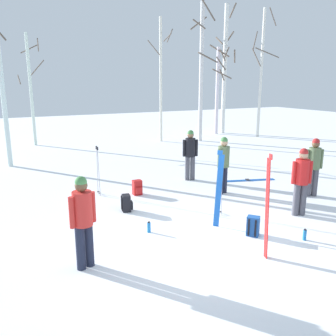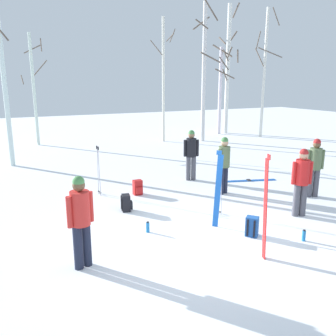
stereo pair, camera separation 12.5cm
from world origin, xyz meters
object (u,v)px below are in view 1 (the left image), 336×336
(backpack_1, at_px, (137,188))
(birch_tree_1, at_px, (31,88))
(ski_pair_planted_1, at_px, (219,190))
(birch_tree_2, at_px, (161,79))
(ski_pair_lying_0, at_px, (249,180))
(backpack_0, at_px, (127,203))
(water_bottle_1, at_px, (305,235))
(birch_tree_3, at_px, (201,71))
(birch_tree_6, at_px, (261,72))
(backpack_2, at_px, (253,226))
(person_3, at_px, (314,163))
(ski_pair_planted_0, at_px, (267,207))
(ski_poles_0, at_px, (220,184))
(ski_poles_1, at_px, (98,169))
(person_1, at_px, (83,217))
(water_bottle_0, at_px, (149,227))
(person_0, at_px, (302,178))
(birch_tree_4, at_px, (218,89))
(birch_tree_5, at_px, (225,68))
(person_2, at_px, (190,152))

(backpack_1, relative_size, birch_tree_1, 0.08)
(ski_pair_planted_1, xyz_separation_m, birch_tree_2, (4.06, 11.48, 2.50))
(ski_pair_planted_1, xyz_separation_m, ski_pair_lying_0, (3.20, 2.80, -0.89))
(backpack_0, xyz_separation_m, water_bottle_1, (2.77, -3.35, -0.10))
(birch_tree_3, relative_size, birch_tree_6, 1.01)
(backpack_2, height_order, birch_tree_2, birch_tree_2)
(birch_tree_3, bearing_deg, backpack_2, -116.50)
(ski_pair_planted_1, bearing_deg, person_3, 9.94)
(ski_pair_planted_0, relative_size, water_bottle_1, 8.07)
(ski_poles_0, height_order, ski_poles_1, ski_poles_1)
(ski_pair_planted_1, distance_m, birch_tree_6, 14.73)
(ski_poles_1, height_order, birch_tree_6, birch_tree_6)
(ski_poles_1, height_order, water_bottle_1, ski_poles_1)
(person_1, xyz_separation_m, backpack_2, (3.62, -0.28, -0.77))
(person_1, height_order, backpack_1, person_1)
(backpack_1, bearing_deg, birch_tree_1, 98.99)
(ski_poles_0, xyz_separation_m, birch_tree_3, (5.58, 9.97, 3.06))
(person_3, distance_m, ski_pair_lying_0, 2.42)
(ski_poles_1, xyz_separation_m, birch_tree_3, (7.89, 7.06, 3.05))
(water_bottle_1, bearing_deg, birch_tree_1, 103.77)
(water_bottle_0, bearing_deg, person_0, -10.76)
(birch_tree_2, relative_size, birch_tree_3, 0.88)
(ski_pair_planted_0, relative_size, ski_pair_lying_0, 1.14)
(birch_tree_6, bearing_deg, water_bottle_1, -126.66)
(ski_pair_lying_0, height_order, water_bottle_0, water_bottle_0)
(backpack_0, bearing_deg, person_3, -13.18)
(water_bottle_0, bearing_deg, ski_poles_1, 94.22)
(person_1, distance_m, birch_tree_2, 14.21)
(ski_pair_planted_1, height_order, birch_tree_4, birch_tree_4)
(person_1, relative_size, ski_pair_lying_0, 0.97)
(ski_pair_planted_1, xyz_separation_m, backpack_2, (0.41, -0.76, -0.68))
(birch_tree_6, bearing_deg, birch_tree_5, 112.87)
(person_1, relative_size, person_3, 1.00)
(backpack_0, height_order, birch_tree_3, birch_tree_3)
(ski_pair_planted_0, distance_m, birch_tree_3, 13.97)
(person_2, relative_size, ski_pair_planted_0, 0.85)
(person_1, xyz_separation_m, birch_tree_3, (9.30, 11.12, 2.85))
(person_0, height_order, ski_pair_planted_1, ski_pair_planted_1)
(ski_poles_0, height_order, birch_tree_4, birch_tree_4)
(person_1, distance_m, backpack_2, 3.71)
(birch_tree_6, bearing_deg, person_1, -140.64)
(ski_pair_planted_1, bearing_deg, backpack_1, 104.07)
(birch_tree_2, relative_size, birch_tree_4, 1.23)
(ski_pair_lying_0, bearing_deg, backpack_2, -128.12)
(birch_tree_5, bearing_deg, ski_pair_planted_1, -125.60)
(backpack_2, relative_size, water_bottle_1, 1.76)
(ski_pair_planted_1, relative_size, water_bottle_1, 7.22)
(ski_pair_planted_0, relative_size, ski_pair_planted_1, 1.12)
(ski_poles_0, relative_size, ski_poles_1, 0.99)
(person_2, height_order, birch_tree_1, birch_tree_1)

